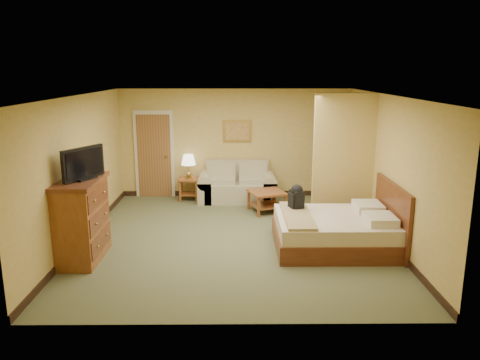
{
  "coord_description": "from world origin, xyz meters",
  "views": [
    {
      "loc": [
        0.02,
        -8.15,
        3.03
      ],
      "look_at": [
        0.1,
        0.6,
        0.96
      ],
      "focal_mm": 35.0,
      "sensor_mm": 36.0,
      "label": 1
    }
  ],
  "objects_px": {
    "coffee_table": "(267,197)",
    "bed": "(339,230)",
    "loveseat": "(237,188)",
    "dresser": "(81,219)"
  },
  "relations": [
    {
      "from": "loveseat",
      "to": "coffee_table",
      "type": "height_order",
      "value": "loveseat"
    },
    {
      "from": "bed",
      "to": "dresser",
      "type": "bearing_deg",
      "value": -173.6
    },
    {
      "from": "loveseat",
      "to": "bed",
      "type": "height_order",
      "value": "bed"
    },
    {
      "from": "coffee_table",
      "to": "bed",
      "type": "distance_m",
      "value": 2.39
    },
    {
      "from": "loveseat",
      "to": "coffee_table",
      "type": "relative_size",
      "value": 2.02
    },
    {
      "from": "coffee_table",
      "to": "dresser",
      "type": "relative_size",
      "value": 0.68
    },
    {
      "from": "coffee_table",
      "to": "bed",
      "type": "xyz_separation_m",
      "value": [
        1.13,
        -2.1,
        -0.02
      ]
    },
    {
      "from": "loveseat",
      "to": "dresser",
      "type": "relative_size",
      "value": 1.37
    },
    {
      "from": "dresser",
      "to": "bed",
      "type": "height_order",
      "value": "dresser"
    },
    {
      "from": "coffee_table",
      "to": "dresser",
      "type": "bearing_deg",
      "value": -140.77
    }
  ]
}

